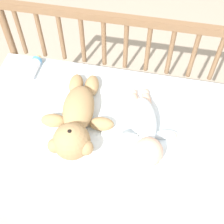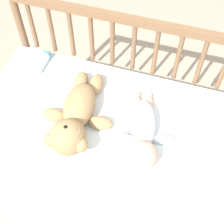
{
  "view_description": "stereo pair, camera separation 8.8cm",
  "coord_description": "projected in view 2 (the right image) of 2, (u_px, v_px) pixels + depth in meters",
  "views": [
    {
      "loc": [
        0.15,
        -0.76,
        1.66
      ],
      "look_at": [
        0.0,
        -0.0,
        0.59
      ],
      "focal_mm": 50.0,
      "sensor_mm": 36.0,
      "label": 1
    },
    {
      "loc": [
        0.23,
        -0.74,
        1.66
      ],
      "look_at": [
        0.0,
        -0.0,
        0.59
      ],
      "focal_mm": 50.0,
      "sensor_mm": 36.0,
      "label": 2
    }
  ],
  "objects": [
    {
      "name": "teddy_bear",
      "position": [
        76.0,
        117.0,
        1.3
      ],
      "size": [
        0.32,
        0.47,
        0.15
      ],
      "color": "tan",
      "rests_on": "crib_mattress"
    },
    {
      "name": "crib_rail",
      "position": [
        133.0,
        58.0,
        1.5
      ],
      "size": [
        1.21,
        0.04,
        0.83
      ],
      "color": "brown",
      "rests_on": "ground_plane"
    },
    {
      "name": "ground_plane",
      "position": [
        112.0,
        171.0,
        1.8
      ],
      "size": [
        12.0,
        12.0,
        0.0
      ],
      "primitive_type": "plane",
      "color": "tan"
    },
    {
      "name": "baby_bottle",
      "position": [
        43.0,
        60.0,
        1.55
      ],
      "size": [
        0.05,
        0.15,
        0.05
      ],
      "color": "white",
      "rests_on": "crib_mattress"
    },
    {
      "name": "crib_mattress",
      "position": [
        112.0,
        149.0,
        1.58
      ],
      "size": [
        1.21,
        0.61,
        0.53
      ],
      "color": "silver",
      "rests_on": "ground_plane"
    },
    {
      "name": "blanket",
      "position": [
        108.0,
        119.0,
        1.37
      ],
      "size": [
        0.81,
        0.55,
        0.01
      ],
      "color": "white",
      "rests_on": "crib_mattress"
    },
    {
      "name": "baby",
      "position": [
        143.0,
        132.0,
        1.27
      ],
      "size": [
        0.27,
        0.4,
        0.12
      ],
      "color": "white",
      "rests_on": "crib_mattress"
    }
  ]
}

